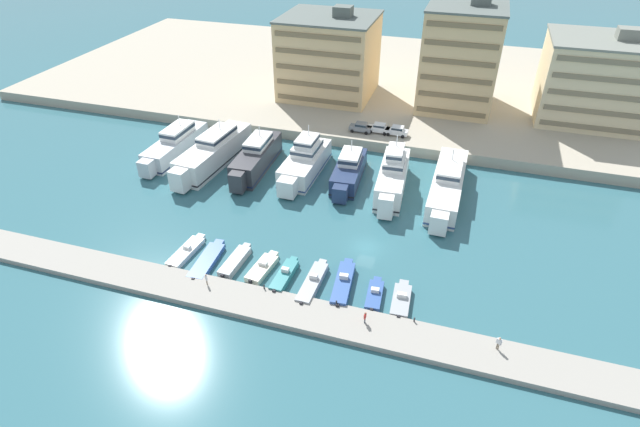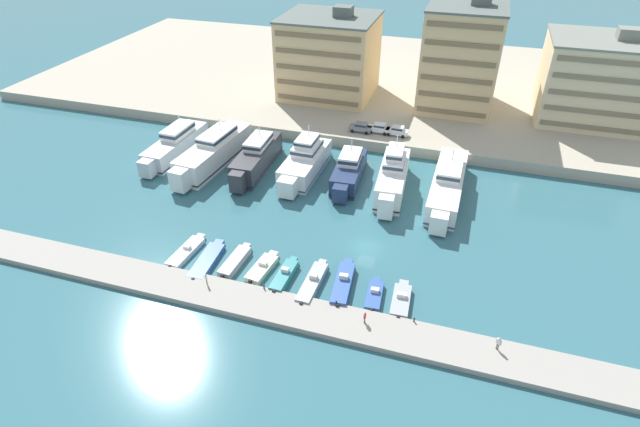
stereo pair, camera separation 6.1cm
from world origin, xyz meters
name	(u,v)px [view 2 (the right image)]	position (x,y,z in m)	size (l,w,h in m)	color
ground_plane	(366,247)	(0.00, 0.00, 0.00)	(400.00, 400.00, 0.00)	#336670
quay_promenade	(426,85)	(0.00, 62.83, 0.99)	(180.00, 70.00, 1.98)	#ADA38E
pier_dock	(338,322)	(0.00, -14.62, 0.36)	(120.00, 5.05, 0.71)	#9E998E
yacht_silver_far_left	(175,145)	(-38.61, 16.16, 2.00)	(4.71, 18.45, 6.73)	silver
yacht_white_left	(214,152)	(-30.53, 15.14, 2.31)	(6.32, 21.45, 7.24)	white
yacht_charcoal_mid_left	(256,158)	(-22.81, 15.69, 2.17)	(4.56, 17.56, 6.99)	#333338
yacht_white_center_left	(305,162)	(-14.45, 16.69, 2.23)	(5.29, 17.20, 7.89)	white
yacht_navy_center	(349,171)	(-6.83, 16.57, 1.82)	(4.82, 15.19, 6.33)	navy
yacht_white_center_right	(393,177)	(0.54, 15.56, 2.55)	(4.97, 17.52, 8.63)	white
yacht_white_mid_right	(448,184)	(9.01, 16.59, 2.02)	(4.85, 22.45, 6.71)	white
motorboat_white_far_left	(186,251)	(-22.64, -8.44, 0.38)	(2.42, 7.60, 1.20)	white
motorboat_blue_left	(207,261)	(-19.09, -9.35, 0.37)	(2.60, 8.49, 0.82)	#33569E
motorboat_grey_mid_left	(235,261)	(-15.46, -8.48, 0.49)	(2.11, 7.02, 0.98)	#9EA3A8
motorboat_cream_center_left	(263,268)	(-11.64, -8.54, 0.41)	(2.65, 6.54, 1.23)	beige
motorboat_teal_center	(284,275)	(-8.40, -9.20, 0.50)	(1.86, 6.92, 1.49)	teal
motorboat_grey_center_right	(313,283)	(-4.64, -9.41, 0.50)	(1.98, 8.47, 1.51)	#9EA3A8
motorboat_blue_mid_right	(343,283)	(-1.00, -8.48, 0.56)	(2.65, 8.64, 1.67)	#33569E
motorboat_blue_right	(374,295)	(3.06, -9.16, 0.41)	(2.13, 5.95, 1.26)	#33569E
motorboat_grey_far_right	(401,300)	(6.24, -9.11, 0.44)	(2.33, 6.48, 1.34)	#9EA3A8
car_grey_far_left	(361,127)	(-8.33, 31.22, 2.96)	(4.16, 2.03, 1.80)	slate
car_white_left	(379,128)	(-5.02, 31.90, 2.96)	(4.16, 2.05, 1.80)	white
car_white_mid_left	(397,130)	(-1.62, 31.71, 2.96)	(4.19, 2.10, 1.80)	white
apartment_block_far_left	(329,56)	(-19.54, 48.30, 10.17)	(19.05, 17.16, 18.28)	#E0BC84
apartment_block_left	(461,57)	(7.07, 49.74, 11.95)	(14.57, 16.59, 21.82)	#E0BC84
apartment_block_mid_left	(596,80)	(32.31, 50.49, 9.73)	(19.65, 16.62, 17.41)	beige
pedestrian_near_edge	(499,342)	(17.11, -13.63, 1.72)	(0.57, 0.44, 1.70)	#7A6B56
pedestrian_mid_deck	(365,317)	(2.97, -14.11, 1.63)	(0.22, 0.60, 1.55)	#4C515B
pedestrian_far_side	(206,278)	(-16.76, -13.65, 1.63)	(0.45, 0.45, 1.54)	#7A6B56
bollard_west	(264,287)	(-9.81, -12.35, 1.04)	(0.20, 0.20, 0.61)	#2D2D33
bollard_west_mid	(336,302)	(-0.80, -12.35, 1.04)	(0.20, 0.20, 0.61)	#2D2D33
bollard_east_mid	(414,319)	(8.21, -12.35, 1.04)	(0.20, 0.20, 0.61)	#2D2D33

